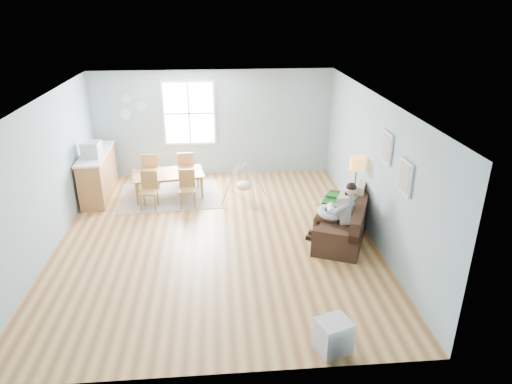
{
  "coord_description": "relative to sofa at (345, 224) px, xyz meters",
  "views": [
    {
      "loc": [
        0.1,
        -7.84,
        4.32
      ],
      "look_at": [
        0.77,
        -0.13,
        1.0
      ],
      "focal_mm": 32.0,
      "sensor_mm": 36.0,
      "label": 1
    }
  ],
  "objects": [
    {
      "name": "floor_lamp",
      "position": [
        0.3,
        0.55,
        0.92
      ],
      "size": [
        0.29,
        0.29,
        1.45
      ],
      "color": "black",
      "rests_on": "room"
    },
    {
      "name": "pictures",
      "position": [
        0.46,
        -0.9,
        1.57
      ],
      "size": [
        0.05,
        1.34,
        0.74
      ],
      "color": "silver",
      "rests_on": "room"
    },
    {
      "name": "wall_plates",
      "position": [
        -4.5,
        3.62,
        1.55
      ],
      "size": [
        0.67,
        0.02,
        0.66
      ],
      "color": "#9EB8BE",
      "rests_on": "room"
    },
    {
      "name": "rug",
      "position": [
        -3.58,
        2.29,
        -0.27
      ],
      "size": [
        2.44,
        1.92,
        0.01
      ],
      "primitive_type": "cube",
      "rotation": [
        0.0,
        0.0,
        0.07
      ],
      "color": "gray",
      "rests_on": "room"
    },
    {
      "name": "infant",
      "position": [
        -0.35,
        -0.11,
        0.41
      ],
      "size": [
        0.17,
        0.35,
        0.13
      ],
      "color": "silver",
      "rests_on": "nursing_pillow"
    },
    {
      "name": "chair_nw",
      "position": [
        -4.04,
        2.83,
        0.23
      ],
      "size": [
        0.42,
        0.42,
        0.9
      ],
      "color": "brown",
      "rests_on": "rug"
    },
    {
      "name": "storage_cube",
      "position": [
        -0.99,
        -3.05,
        -0.04
      ],
      "size": [
        0.52,
        0.49,
        0.46
      ],
      "color": "silver",
      "rests_on": "room"
    },
    {
      "name": "dining_table",
      "position": [
        -3.58,
        2.29,
        0.01
      ],
      "size": [
        1.73,
        1.13,
        0.57
      ],
      "primitive_type": "imported",
      "rotation": [
        0.0,
        0.0,
        0.15
      ],
      "color": "brown",
      "rests_on": "rug"
    },
    {
      "name": "monitor",
      "position": [
        -5.17,
        2.1,
        0.97
      ],
      "size": [
        0.41,
        0.39,
        0.36
      ],
      "color": "#ABABB0",
      "rests_on": "counter"
    },
    {
      "name": "beige_pillow",
      "position": [
        0.38,
        0.38,
        0.44
      ],
      "size": [
        0.31,
        0.48,
        0.47
      ],
      "primitive_type": "cube",
      "rotation": [
        0.0,
        0.0,
        -0.43
      ],
      "color": "tan",
      "rests_on": "sofa"
    },
    {
      "name": "chair_ne",
      "position": [
        -3.21,
        2.89,
        0.23
      ],
      "size": [
        0.43,
        0.43,
        0.89
      ],
      "color": "brown",
      "rests_on": "rug"
    },
    {
      "name": "window",
      "position": [
        -3.1,
        3.62,
        1.37
      ],
      "size": [
        1.32,
        0.08,
        1.62
      ],
      "color": "silver",
      "rests_on": "room"
    },
    {
      "name": "nursing_pillow",
      "position": [
        -0.36,
        -0.15,
        0.33
      ],
      "size": [
        0.67,
        0.66,
        0.2
      ],
      "primitive_type": "torus",
      "rotation": [
        0.0,
        0.14,
        -0.47
      ],
      "color": "#AABFD5",
      "rests_on": "father"
    },
    {
      "name": "green_throw",
      "position": [
        0.19,
        0.62,
        0.22
      ],
      "size": [
        1.12,
        1.05,
        0.04
      ],
      "primitive_type": "cube",
      "rotation": [
        0.0,
        0.0,
        -0.47
      ],
      "color": "#155F1A",
      "rests_on": "sofa"
    },
    {
      "name": "sofa",
      "position": [
        0.0,
        0.0,
        0.0
      ],
      "size": [
        1.53,
        2.1,
        0.78
      ],
      "color": "black",
      "rests_on": "room"
    },
    {
      "name": "toddler",
      "position": [
        0.01,
        0.19,
        0.38
      ],
      "size": [
        0.5,
        0.41,
        0.75
      ],
      "color": "silver",
      "rests_on": "sofa"
    },
    {
      "name": "chair_se",
      "position": [
        -3.12,
        1.74,
        0.18
      ],
      "size": [
        0.38,
        0.38,
        0.82
      ],
      "color": "brown",
      "rests_on": "rug"
    },
    {
      "name": "counter",
      "position": [
        -5.2,
        2.46,
        0.26
      ],
      "size": [
        0.62,
        1.92,
        1.07
      ],
      "color": "brown",
      "rests_on": "room"
    },
    {
      "name": "chair_sw",
      "position": [
        -3.95,
        1.68,
        0.19
      ],
      "size": [
        0.4,
        0.4,
        0.83
      ],
      "color": "brown",
      "rests_on": "rug"
    },
    {
      "name": "baby_swing",
      "position": [
        -1.86,
        1.88,
        0.11
      ],
      "size": [
        1.07,
        1.08,
        0.86
      ],
      "color": "#ABABB0",
      "rests_on": "room"
    },
    {
      "name": "father",
      "position": [
        -0.22,
        -0.2,
        0.39
      ],
      "size": [
        0.94,
        0.7,
        1.26
      ],
      "color": "gray",
      "rests_on": "sofa"
    },
    {
      "name": "room",
      "position": [
        -2.5,
        0.15,
        2.14
      ],
      "size": [
        8.4,
        9.4,
        3.9
      ],
      "color": "brown"
    }
  ]
}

